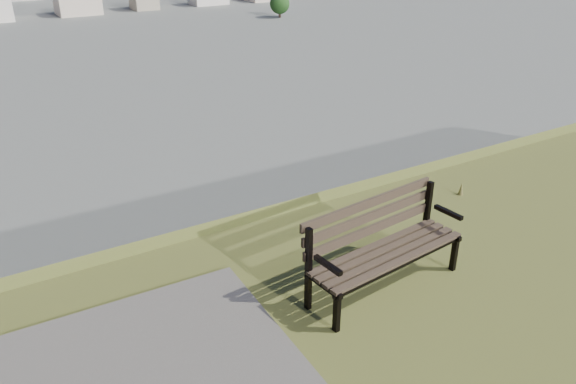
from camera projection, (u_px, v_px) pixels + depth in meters
park_bench at (381, 241)px, 5.79m from camera, size 1.85×0.76×0.94m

